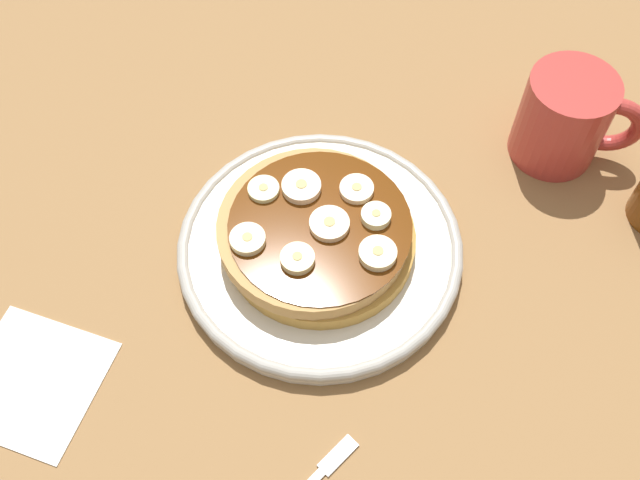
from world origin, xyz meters
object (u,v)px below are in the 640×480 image
(banana_slice_6, at_px, (301,187))
(coffee_mug, at_px, (567,118))
(pancake_stack, at_px, (318,232))
(napkin, at_px, (32,381))
(banana_slice_3, at_px, (248,240))
(banana_slice_4, at_px, (264,190))
(banana_slice_0, at_px, (329,226))
(plate, at_px, (320,248))
(banana_slice_1, at_px, (378,254))
(banana_slice_2, at_px, (297,259))
(banana_slice_7, at_px, (376,216))
(banana_slice_5, at_px, (357,189))

(banana_slice_6, height_order, coffee_mug, coffee_mug)
(pancake_stack, xyz_separation_m, napkin, (-0.21, -0.17, -0.03))
(banana_slice_3, height_order, banana_slice_4, banana_slice_3)
(banana_slice_0, bearing_deg, plate, 169.49)
(banana_slice_0, distance_m, banana_slice_1, 0.05)
(banana_slice_2, relative_size, banana_slice_4, 1.03)
(plate, bearing_deg, banana_slice_7, 18.58)
(pancake_stack, distance_m, banana_slice_1, 0.06)
(banana_slice_1, bearing_deg, banana_slice_7, 100.99)
(banana_slice_2, relative_size, banana_slice_3, 0.95)
(banana_slice_0, height_order, coffee_mug, coffee_mug)
(banana_slice_2, distance_m, banana_slice_3, 0.05)
(plate, xyz_separation_m, coffee_mug, (0.21, 0.17, 0.04))
(banana_slice_2, distance_m, banana_slice_6, 0.07)
(banana_slice_7, bearing_deg, banana_slice_4, 174.52)
(banana_slice_7, bearing_deg, coffee_mug, 42.89)
(pancake_stack, relative_size, napkin, 1.60)
(banana_slice_0, relative_size, banana_slice_5, 1.15)
(banana_slice_0, distance_m, napkin, 0.28)
(plate, xyz_separation_m, napkin, (-0.21, -0.17, -0.01))
(banana_slice_5, height_order, napkin, banana_slice_5)
(banana_slice_4, height_order, banana_slice_5, same)
(banana_slice_3, distance_m, banana_slice_6, 0.07)
(banana_slice_3, bearing_deg, banana_slice_7, 23.24)
(banana_slice_3, bearing_deg, coffee_mug, 36.30)
(pancake_stack, relative_size, banana_slice_2, 6.04)
(banana_slice_5, bearing_deg, banana_slice_6, -171.38)
(plate, distance_m, banana_slice_5, 0.06)
(banana_slice_6, bearing_deg, plate, -55.17)
(banana_slice_5, bearing_deg, plate, -121.33)
(plate, height_order, banana_slice_0, banana_slice_0)
(banana_slice_0, distance_m, banana_slice_5, 0.05)
(banana_slice_4, bearing_deg, pancake_stack, -22.89)
(banana_slice_1, xyz_separation_m, napkin, (-0.26, -0.15, -0.05))
(banana_slice_3, xyz_separation_m, coffee_mug, (0.26, 0.19, -0.00))
(pancake_stack, bearing_deg, coffee_mug, 37.79)
(pancake_stack, distance_m, banana_slice_3, 0.07)
(banana_slice_0, relative_size, banana_slice_3, 1.14)
(banana_slice_5, bearing_deg, banana_slice_0, -111.50)
(banana_slice_5, xyz_separation_m, banana_slice_7, (0.02, -0.03, 0.00))
(banana_slice_3, relative_size, banana_slice_6, 0.87)
(banana_slice_5, distance_m, banana_slice_6, 0.05)
(coffee_mug, bearing_deg, banana_slice_6, -150.29)
(pancake_stack, bearing_deg, banana_slice_2, -102.10)
(napkin, bearing_deg, coffee_mug, 38.55)
(banana_slice_6, relative_size, napkin, 0.32)
(banana_slice_5, distance_m, napkin, 0.32)
(pancake_stack, distance_m, banana_slice_0, 0.02)
(banana_slice_1, bearing_deg, banana_slice_2, -164.63)
(banana_slice_1, xyz_separation_m, banana_slice_7, (-0.01, 0.04, 0.00))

